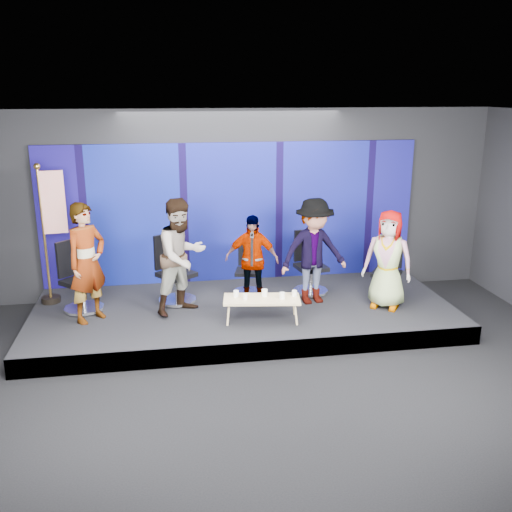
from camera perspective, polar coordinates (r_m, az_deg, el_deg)
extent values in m
plane|color=black|center=(7.61, 1.54, -13.84)|extent=(10.00, 10.00, 0.00)
cube|color=black|center=(10.73, -2.44, 5.18)|extent=(10.00, 0.02, 3.50)
cube|color=black|center=(3.45, 15.34, -21.22)|extent=(10.00, 0.02, 3.50)
cube|color=black|center=(6.58, 1.77, 13.52)|extent=(10.00, 8.00, 0.02)
cube|color=black|center=(9.76, -1.24, -5.78)|extent=(7.00, 3.00, 0.30)
cube|color=#130752|center=(10.71, -2.40, 4.34)|extent=(7.00, 0.08, 2.60)
cylinder|color=silver|center=(9.89, -16.81, -5.06)|extent=(0.93, 0.93, 0.07)
cylinder|color=silver|center=(9.81, -16.93, -3.68)|extent=(0.08, 0.08, 0.44)
cube|color=black|center=(9.74, -17.03, -2.47)|extent=(0.74, 0.74, 0.08)
cube|color=black|center=(9.83, -18.16, -0.17)|extent=(0.38, 0.38, 0.60)
imported|color=black|center=(9.19, -16.53, -0.65)|extent=(0.81, 0.81, 1.89)
cylinder|color=silver|center=(9.92, -7.85, -4.42)|extent=(0.92, 0.92, 0.07)
cylinder|color=silver|center=(9.84, -7.91, -3.04)|extent=(0.08, 0.08, 0.44)
cube|color=black|center=(9.77, -7.95, -1.83)|extent=(0.74, 0.74, 0.08)
cube|color=black|center=(9.87, -8.97, 0.51)|extent=(0.42, 0.33, 0.60)
imported|color=black|center=(9.22, -7.44, -0.04)|extent=(1.17, 1.12, 1.89)
cylinder|color=silver|center=(10.24, -0.81, -3.63)|extent=(0.65, 0.65, 0.05)
cylinder|color=silver|center=(10.17, -0.82, -2.55)|extent=(0.06, 0.06, 0.36)
cube|color=black|center=(10.12, -0.82, -1.59)|extent=(0.52, 0.52, 0.06)
cube|color=black|center=(10.24, -0.70, 0.34)|extent=(0.39, 0.14, 0.49)
imported|color=black|center=(9.59, -0.43, -0.36)|extent=(0.97, 0.59, 1.54)
cylinder|color=silver|center=(10.32, 5.48, -3.52)|extent=(0.72, 0.72, 0.06)
cylinder|color=silver|center=(10.24, 5.51, -2.25)|extent=(0.07, 0.07, 0.42)
cube|color=black|center=(10.18, 5.55, -1.13)|extent=(0.58, 0.58, 0.07)
cube|color=black|center=(10.30, 5.04, 1.10)|extent=(0.46, 0.12, 0.58)
imported|color=black|center=(9.63, 5.79, 0.46)|extent=(1.26, 0.84, 1.81)
cylinder|color=silver|center=(10.32, 12.77, -3.89)|extent=(0.80, 0.80, 0.06)
cylinder|color=silver|center=(10.24, 12.85, -2.74)|extent=(0.07, 0.07, 0.38)
cube|color=black|center=(10.18, 12.92, -1.72)|extent=(0.64, 0.64, 0.07)
cube|color=black|center=(10.31, 13.30, 0.32)|extent=(0.37, 0.28, 0.53)
imported|color=black|center=(9.64, 13.05, -0.35)|extent=(0.96, 0.89, 1.65)
cube|color=tan|center=(8.98, 0.58, -4.35)|extent=(1.26, 0.68, 0.04)
cylinder|color=tan|center=(8.87, -2.80, -5.93)|extent=(0.03, 0.03, 0.33)
cylinder|color=tan|center=(9.24, -2.73, -5.00)|extent=(0.03, 0.03, 0.33)
cylinder|color=tan|center=(8.90, 4.01, -5.88)|extent=(0.03, 0.03, 0.33)
cylinder|color=tan|center=(9.26, 3.81, -4.95)|extent=(0.03, 0.03, 0.33)
cylinder|color=white|center=(9.03, -2.00, -3.78)|extent=(0.08, 0.08, 0.10)
cylinder|color=white|center=(8.92, -1.08, -4.09)|extent=(0.07, 0.07, 0.09)
cylinder|color=white|center=(9.06, 0.86, -3.69)|extent=(0.09, 0.09, 0.11)
cylinder|color=white|center=(8.95, 2.64, -3.98)|extent=(0.09, 0.09, 0.10)
cylinder|color=white|center=(9.07, 3.87, -3.74)|extent=(0.08, 0.08, 0.09)
cylinder|color=black|center=(10.45, -19.81, -4.10)|extent=(0.32, 0.32, 0.10)
cylinder|color=gold|center=(10.12, -20.42, 1.98)|extent=(0.04, 0.04, 2.18)
sphere|color=gold|center=(9.92, -21.08, 8.37)|extent=(0.11, 0.11, 0.11)
cube|color=#A51612|center=(9.99, -19.60, 5.09)|extent=(0.38, 0.12, 1.04)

